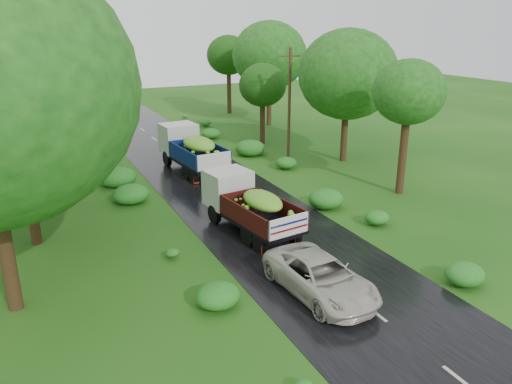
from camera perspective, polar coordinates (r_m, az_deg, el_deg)
ground at (r=17.50m, az=13.01°, el=-12.99°), size 120.00×120.00×0.00m
road at (r=21.08m, az=4.59°, el=-6.68°), size 6.50×80.00×0.02m
road_lines at (r=21.86m, az=3.27°, el=-5.63°), size 0.12×69.60×0.00m
truck_near at (r=22.54m, az=-0.99°, el=-1.14°), size 2.77×5.95×2.41m
truck_far at (r=32.01m, az=-7.51°, el=5.10°), size 2.76×6.52×2.67m
car at (r=17.75m, az=7.37°, el=-9.56°), size 2.52×4.95×1.34m
utility_pole at (r=34.39m, az=3.83°, el=10.15°), size 1.31×0.27×7.46m
trees_left at (r=32.07m, az=-27.08°, el=12.61°), size 6.85×34.33×9.84m
trees_right at (r=39.65m, az=4.10°, el=13.95°), size 6.83×30.31×7.85m
shrubs at (r=28.52m, az=-4.46°, el=1.05°), size 11.90×44.00×0.70m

